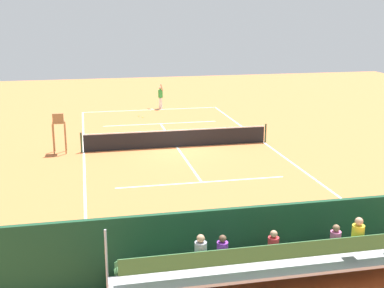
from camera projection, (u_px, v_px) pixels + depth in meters
ground_plane at (177, 147)px, 28.02m from camera, size 60.00×60.00×0.00m
court_line_markings at (177, 147)px, 28.05m from camera, size 10.10×22.20×0.01m
tennis_net at (177, 138)px, 27.89m from camera, size 10.30×0.10×1.07m
backdrop_wall at (265, 238)px, 14.52m from camera, size 18.00×0.16×2.00m
bleacher_stand at (284, 263)px, 13.28m from camera, size 9.06×2.40×2.48m
umpire_chair at (59, 129)px, 26.54m from camera, size 0.67×0.67×2.14m
courtside_bench at (345, 233)px, 15.90m from camera, size 1.80×0.40×0.93m
equipment_bag at (296, 251)px, 15.54m from camera, size 0.90×0.36×0.36m
tennis_player at (160, 95)px, 38.61m from camera, size 0.45×0.56×1.93m
tennis_racket at (152, 109)px, 38.57m from camera, size 0.53×0.49×0.03m
tennis_ball_near at (139, 116)px, 36.01m from camera, size 0.07×0.07×0.07m
tennis_ball_far at (143, 117)px, 35.66m from camera, size 0.07×0.07×0.07m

